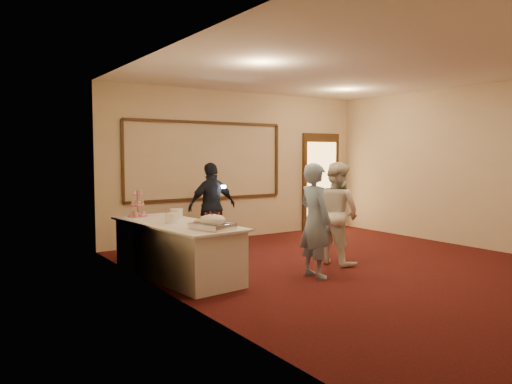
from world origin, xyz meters
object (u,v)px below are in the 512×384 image
man (315,220)px  tart (202,223)px  woman (337,213)px  guest (212,207)px  plate_stack_b (177,214)px  buffet_table (177,250)px  cupcake_stand (138,206)px  plate_stack_a (171,218)px  pavlova_tray (212,222)px

man → tart: bearing=65.3°
man → woman: (0.86, 0.49, -0.00)m
man → woman: size_ratio=1.00×
woman → guest: bearing=24.3°
tart → woman: size_ratio=0.17×
plate_stack_b → man: man is taller
buffet_table → man: man is taller
plate_stack_b → woman: 2.50m
cupcake_stand → plate_stack_a: 0.99m
guest → woman: bearing=118.4°
plate_stack_b → guest: 1.65m
plate_stack_a → tart: 0.47m
plate_stack_a → plate_stack_b: plate_stack_b is taller
guest → tart: bearing=57.4°
woman → guest: woman is taller
pavlova_tray → plate_stack_b: bearing=89.4°
woman → plate_stack_b: bearing=64.1°
plate_stack_a → plate_stack_b: bearing=55.1°
pavlova_tray → cupcake_stand: bearing=101.0°
cupcake_stand → buffet_table: bearing=-77.7°
man → plate_stack_b: bearing=47.7°
cupcake_stand → plate_stack_b: 0.74m
man → buffet_table: bearing=57.3°
pavlova_tray → man: (1.47, -0.28, -0.06)m
guest → pavlova_tray: bearing=61.1°
woman → pavlova_tray: bearing=90.6°
plate_stack_a → guest: size_ratio=0.11×
cupcake_stand → plate_stack_b: cupcake_stand is taller
cupcake_stand → tart: size_ratio=1.69×
man → guest: 2.53m
plate_stack_a → pavlova_tray: bearing=-74.7°
pavlova_tray → plate_stack_a: (-0.22, 0.79, -0.02)m
buffet_table → guest: (1.35, 1.44, 0.40)m
tart → guest: bearing=57.9°
cupcake_stand → man: (1.82, -2.04, -0.13)m
pavlova_tray → plate_stack_b: pavlova_tray is taller
pavlova_tray → plate_stack_b: size_ratio=3.14×
buffet_table → cupcake_stand: 1.12m
plate_stack_a → guest: bearing=45.4°
buffet_table → tart: tart is taller
woman → man: bearing=114.9°
buffet_table → woman: (2.47, -0.60, 0.41)m
buffet_table → cupcake_stand: (-0.21, 0.96, 0.54)m
pavlova_tray → plate_stack_b: 1.12m
buffet_table → plate_stack_b: size_ratio=12.84×
pavlova_tray → cupcake_stand: (-0.34, 1.76, 0.07)m
plate_stack_b → tart: 0.71m
plate_stack_b → tart: size_ratio=0.70×
plate_stack_b → man: bearing=-43.6°
plate_stack_b → guest: (1.20, 1.13, -0.06)m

